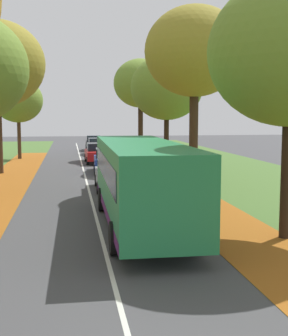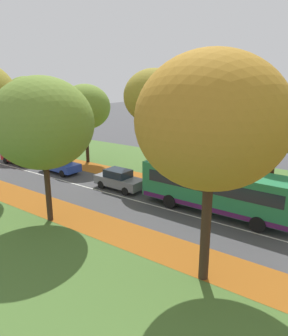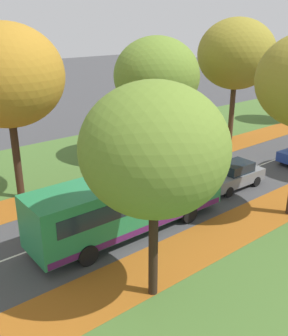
# 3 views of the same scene
# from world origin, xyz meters

# --- Properties ---
(grass_verge_left) EXTENTS (12.00, 90.00, 0.01)m
(grass_verge_left) POSITION_xyz_m (-9.20, 20.00, 0.00)
(grass_verge_left) COLOR #476B2D
(grass_verge_left) RESTS_ON ground
(leaf_litter_left) EXTENTS (2.80, 60.00, 0.00)m
(leaf_litter_left) POSITION_xyz_m (-4.60, 14.00, 0.01)
(leaf_litter_left) COLOR #9E5619
(leaf_litter_left) RESTS_ON grass_verge_left
(leaf_litter_right) EXTENTS (2.80, 60.00, 0.00)m
(leaf_litter_right) POSITION_xyz_m (4.60, 14.00, 0.01)
(leaf_litter_right) COLOR #9E5619
(leaf_litter_right) RESTS_ON grass_verge_right
(road_centre_line) EXTENTS (0.12, 80.00, 0.01)m
(road_centre_line) POSITION_xyz_m (0.00, 20.00, 0.00)
(road_centre_line) COLOR silver
(road_centre_line) RESTS_ON ground
(tree_left_near) EXTENTS (6.17, 6.17, 9.90)m
(tree_left_near) POSITION_xyz_m (-5.79, 8.49, 7.10)
(tree_left_near) COLOR #382619
(tree_left_near) RESTS_ON ground
(tree_left_mid) EXTENTS (6.07, 6.07, 8.90)m
(tree_left_mid) POSITION_xyz_m (-5.87, 19.15, 6.16)
(tree_left_mid) COLOR #382619
(tree_left_mid) RESTS_ON ground
(tree_left_far) EXTENTS (6.32, 6.32, 10.09)m
(tree_left_far) POSITION_xyz_m (-5.58, 27.45, 7.22)
(tree_left_far) COLOR #422D1E
(tree_left_far) RESTS_ON ground
(tree_right_near) EXTENTS (5.14, 5.14, 8.19)m
(tree_right_near) POSITION_xyz_m (5.82, 8.94, 5.86)
(tree_right_near) COLOR black
(tree_right_near) RESTS_ON ground
(bus) EXTENTS (2.76, 10.43, 2.98)m
(bus) POSITION_xyz_m (1.47, 11.18, 1.70)
(bus) COLOR #237A47
(bus) RESTS_ON ground
(car_grey_lead) EXTENTS (1.85, 4.24, 1.62)m
(car_grey_lead) POSITION_xyz_m (1.25, 19.47, 0.81)
(car_grey_lead) COLOR slate
(car_grey_lead) RESTS_ON ground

